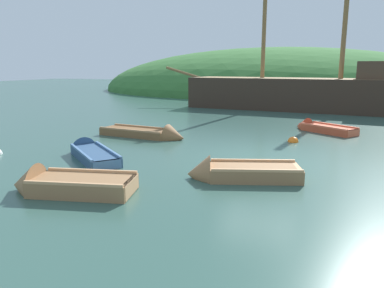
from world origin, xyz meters
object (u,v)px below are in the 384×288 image
object	(u,v)px
rowboat_outer_right	(149,135)
rowboat_outer_left	(90,154)
rowboat_near_dock	(236,174)
rowboat_portside	(64,187)
buoy_orange	(293,142)
buoy_red	(302,127)
sailing_ship	(304,98)
rowboat_center	(320,129)

from	to	relation	value
rowboat_outer_right	rowboat_outer_left	world-z (taller)	rowboat_outer_right
rowboat_near_dock	rowboat_portside	distance (m)	4.41
rowboat_near_dock	buoy_orange	world-z (taller)	rowboat_near_dock
rowboat_outer_right	buoy_red	bearing A→B (deg)	47.53
buoy_red	rowboat_portside	bearing A→B (deg)	-109.71
rowboat_portside	buoy_red	xyz separation A→B (m)	(4.41, 12.30, -0.13)
rowboat_outer_left	buoy_orange	size ratio (longest dim) A/B	7.53
rowboat_outer_left	rowboat_outer_right	bearing A→B (deg)	-54.00
rowboat_outer_left	buoy_orange	xyz separation A→B (m)	(6.04, 5.01, -0.09)
rowboat_portside	sailing_ship	bearing A→B (deg)	-114.75
rowboat_portside	buoy_red	bearing A→B (deg)	-123.37
rowboat_outer_right	rowboat_portside	world-z (taller)	rowboat_portside
rowboat_outer_left	rowboat_portside	bearing A→B (deg)	155.51
rowboat_near_dock	rowboat_outer_left	xyz separation A→B (m)	(-5.18, 0.62, -0.03)
sailing_ship	buoy_orange	world-z (taller)	sailing_ship
sailing_ship	rowboat_outer_left	bearing A→B (deg)	74.93
rowboat_outer_left	buoy_red	size ratio (longest dim) A/B	7.79
rowboat_portside	rowboat_outer_left	distance (m)	3.58
sailing_ship	buoy_red	xyz separation A→B (m)	(0.56, -7.31, -0.83)
rowboat_near_dock	buoy_orange	distance (m)	5.70
rowboat_outer_left	buoy_orange	bearing A→B (deg)	-101.37
rowboat_outer_right	rowboat_portside	xyz separation A→B (m)	(1.40, -7.03, 0.04)
rowboat_near_dock	rowboat_portside	world-z (taller)	rowboat_portside
rowboat_near_dock	rowboat_outer_left	distance (m)	5.22
sailing_ship	rowboat_center	xyz separation A→B (m)	(1.48, -8.41, -0.74)
buoy_orange	buoy_red	distance (m)	4.09
rowboat_center	rowboat_portside	xyz separation A→B (m)	(-5.32, -11.19, 0.04)
rowboat_outer_right	rowboat_center	xyz separation A→B (m)	(6.72, 4.17, 0.00)
rowboat_portside	rowboat_near_dock	bearing A→B (deg)	-157.89
rowboat_center	rowboat_outer_left	size ratio (longest dim) A/B	0.94
rowboat_near_dock	sailing_ship	bearing A→B (deg)	-109.58
buoy_orange	buoy_red	size ratio (longest dim) A/B	1.03
rowboat_portside	buoy_red	distance (m)	13.07
buoy_orange	buoy_red	world-z (taller)	buoy_orange
sailing_ship	rowboat_near_dock	world-z (taller)	sailing_ship
rowboat_outer_left	buoy_red	xyz separation A→B (m)	(6.01, 9.10, -0.09)
rowboat_portside	buoy_orange	size ratio (longest dim) A/B	7.44
rowboat_center	rowboat_near_dock	world-z (taller)	rowboat_near_dock
sailing_ship	rowboat_near_dock	distance (m)	17.05
rowboat_center	rowboat_outer_left	bearing A→B (deg)	83.06
sailing_ship	buoy_red	world-z (taller)	sailing_ship
buoy_orange	buoy_red	bearing A→B (deg)	90.44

